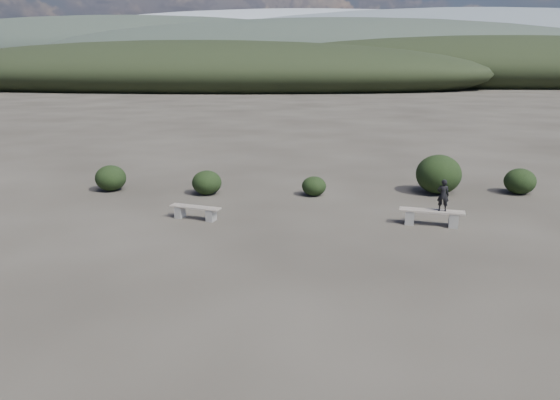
# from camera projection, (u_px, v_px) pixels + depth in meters

# --- Properties ---
(ground) EXTENTS (1200.00, 1200.00, 0.00)m
(ground) POSITION_uv_depth(u_px,v_px,m) (288.00, 282.00, 12.94)
(ground) COLOR #302B25
(ground) RESTS_ON ground
(bench_left) EXTENTS (1.78, 0.81, 0.44)m
(bench_left) POSITION_uv_depth(u_px,v_px,m) (195.00, 211.00, 17.98)
(bench_left) COLOR gray
(bench_left) RESTS_ON ground
(bench_right) EXTENTS (2.06, 0.76, 0.50)m
(bench_right) POSITION_uv_depth(u_px,v_px,m) (431.00, 216.00, 17.29)
(bench_right) COLOR gray
(bench_right) RESTS_ON ground
(seated_person) EXTENTS (0.40, 0.29, 1.01)m
(seated_person) POSITION_uv_depth(u_px,v_px,m) (443.00, 195.00, 17.03)
(seated_person) COLOR black
(seated_person) RESTS_ON bench_right
(shrub_a) EXTENTS (1.15, 1.15, 0.94)m
(shrub_a) POSITION_uv_depth(u_px,v_px,m) (207.00, 183.00, 21.28)
(shrub_a) COLOR black
(shrub_a) RESTS_ON ground
(shrub_c) EXTENTS (0.94, 0.94, 0.75)m
(shrub_c) POSITION_uv_depth(u_px,v_px,m) (314.00, 186.00, 21.10)
(shrub_c) COLOR black
(shrub_c) RESTS_ON ground
(shrub_d) EXTENTS (1.75, 1.75, 1.54)m
(shrub_d) POSITION_uv_depth(u_px,v_px,m) (439.00, 174.00, 21.36)
(shrub_d) COLOR black
(shrub_d) RESTS_ON ground
(shrub_e) EXTENTS (1.21, 1.21, 1.01)m
(shrub_e) POSITION_uv_depth(u_px,v_px,m) (520.00, 181.00, 21.36)
(shrub_e) COLOR black
(shrub_e) RESTS_ON ground
(shrub_f) EXTENTS (1.22, 1.22, 1.03)m
(shrub_f) POSITION_uv_depth(u_px,v_px,m) (111.00, 178.00, 21.89)
(shrub_f) COLOR black
(shrub_f) RESTS_ON ground
(mountain_ridges) EXTENTS (500.00, 400.00, 56.00)m
(mountain_ridges) POSITION_uv_depth(u_px,v_px,m) (317.00, 51.00, 337.99)
(mountain_ridges) COLOR black
(mountain_ridges) RESTS_ON ground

